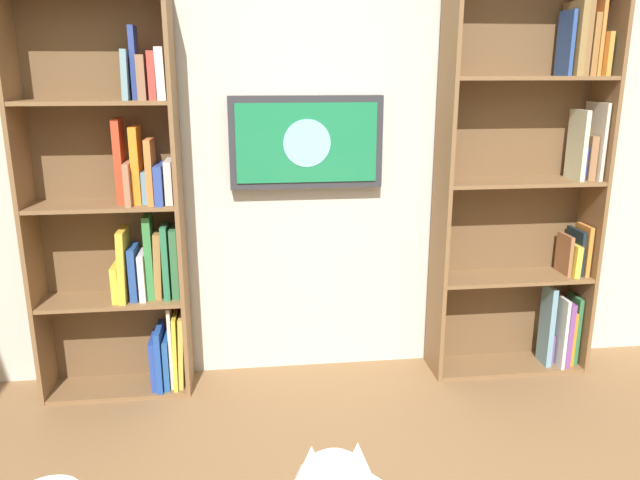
% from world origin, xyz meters
% --- Properties ---
extents(wall_back, '(4.52, 0.06, 2.70)m').
position_xyz_m(wall_back, '(0.00, -2.23, 1.35)').
color(wall_back, beige).
rests_on(wall_back, ground).
extents(bookshelf_left, '(0.88, 0.28, 2.18)m').
position_xyz_m(bookshelf_left, '(-1.18, -2.07, 1.09)').
color(bookshelf_left, brown).
rests_on(bookshelf_left, ground).
extents(bookshelf_right, '(0.76, 0.28, 2.04)m').
position_xyz_m(bookshelf_right, '(0.99, -2.06, 0.95)').
color(bookshelf_right, brown).
rests_on(bookshelf_right, ground).
extents(wall_mounted_tv, '(0.80, 0.07, 0.48)m').
position_xyz_m(wall_mounted_tv, '(0.06, -2.15, 1.31)').
color(wall_mounted_tv, '#333338').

